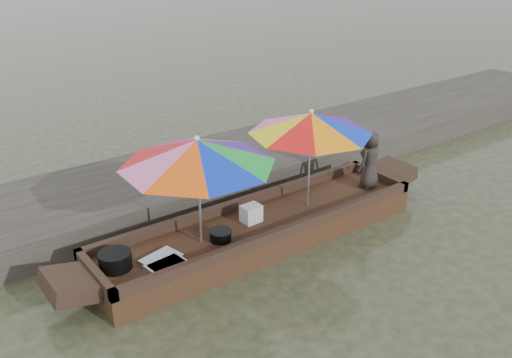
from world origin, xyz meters
TOP-DOWN VIEW (x-y plane):
  - water at (0.00, 0.00)m, footprint 80.00×80.00m
  - dock at (0.00, 2.20)m, footprint 22.00×2.20m
  - boat_hull at (0.00, 0.00)m, footprint 5.16×1.20m
  - cooking_pot at (-2.22, 0.09)m, footprint 0.42×0.42m
  - tray_crayfish at (-1.72, -0.34)m, footprint 0.53×0.39m
  - tray_scallop at (-1.69, -0.12)m, footprint 0.56×0.45m
  - charcoal_grill at (-0.77, -0.11)m, footprint 0.30×0.30m
  - supply_bag at (-0.11, 0.08)m, footprint 0.29×0.23m
  - vendor at (2.19, -0.08)m, footprint 0.52×0.39m
  - umbrella_bow at (-1.01, 0.00)m, footprint 2.74×2.74m
  - umbrella_stern at (0.93, 0.00)m, footprint 2.11×2.11m

SIDE VIEW (x-z plane):
  - water at x=0.00m, z-range 0.00..0.00m
  - boat_hull at x=0.00m, z-range 0.00..0.35m
  - dock at x=0.00m, z-range 0.00..0.50m
  - tray_scallop at x=-1.69m, z-range 0.35..0.41m
  - tray_crayfish at x=-1.72m, z-range 0.35..0.44m
  - charcoal_grill at x=-0.77m, z-range 0.35..0.49m
  - cooking_pot at x=-2.22m, z-range 0.35..0.57m
  - supply_bag at x=-0.11m, z-range 0.35..0.61m
  - vendor at x=2.19m, z-range 0.35..1.32m
  - umbrella_bow at x=-1.01m, z-range 0.35..1.90m
  - umbrella_stern at x=0.93m, z-range 0.35..1.90m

